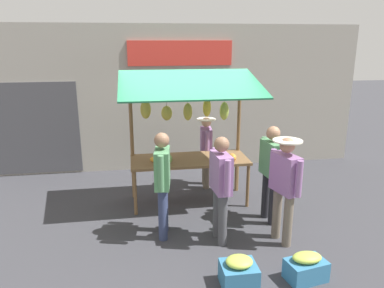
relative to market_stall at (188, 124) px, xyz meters
The scene contains 10 objects.
ground_plane 1.54m from the market_stall, 107.44° to the left, with size 40.00×40.00×0.00m, color #38383D.
street_backdrop 2.17m from the market_stall, 88.61° to the right, with size 9.00×0.30×3.40m.
market_stall is the anchor object (origin of this frame).
vendor_with_sunhat 1.09m from the market_stall, 123.95° to the right, with size 0.39×0.66×1.51m.
shopper_with_shopping_bag 1.66m from the market_stall, 99.45° to the left, with size 0.26×0.71×1.68m.
shopper_in_grey_tee 1.48m from the market_stall, 64.18° to the left, with size 0.29×0.71×1.70m.
shopper_with_ponytail 2.17m from the market_stall, 124.69° to the left, with size 0.43×0.69×1.68m.
shopper_in_striped_shirt 1.71m from the market_stall, 140.56° to the left, with size 0.27×0.71×1.69m.
produce_crate_near 3.01m from the market_stall, 95.04° to the left, with size 0.46×0.41×0.41m.
produce_crate_side 3.23m from the market_stall, 112.85° to the left, with size 0.57×0.42×0.39m.
Camera 1 is at (1.02, 6.60, 3.04)m, focal length 34.80 mm.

